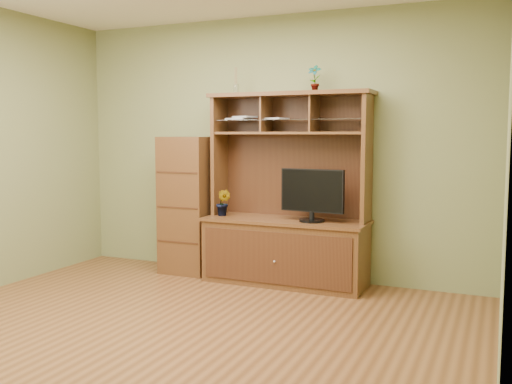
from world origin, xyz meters
The scene contains 8 objects.
room centered at (0.00, 0.00, 1.35)m, with size 4.54×4.04×2.74m.
media_hutch centered at (0.27, 1.73, 0.52)m, with size 1.66×0.61×1.90m.
monitor centered at (0.56, 1.65, 0.92)m, with size 0.64×0.25×0.51m.
orchid_plant centered at (-0.39, 1.65, 0.79)m, with size 0.15×0.12×0.27m, color #365D1F.
top_plant centered at (0.52, 1.80, 2.03)m, with size 0.14×0.09×0.26m, color #2B5E20.
reed_diffuser centered at (-0.32, 1.80, 2.01)m, with size 0.05×0.05×0.27m.
magazines centered at (-0.14, 1.80, 1.65)m, with size 0.67×0.23×0.04m.
side_cabinet centered at (-0.86, 1.75, 0.73)m, with size 0.52×0.48×1.46m.
Camera 1 is at (2.24, -3.54, 1.49)m, focal length 40.00 mm.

